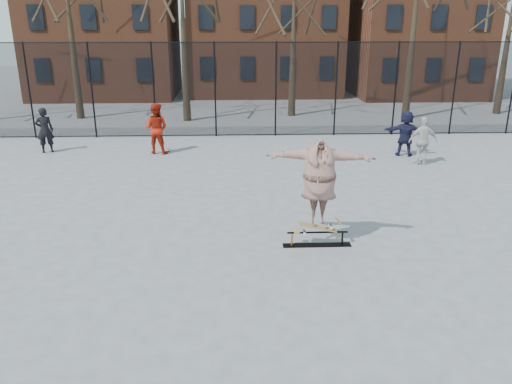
{
  "coord_description": "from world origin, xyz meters",
  "views": [
    {
      "loc": [
        -0.56,
        -8.57,
        4.8
      ],
      "look_at": [
        -0.14,
        1.5,
        1.33
      ],
      "focal_mm": 35.0,
      "sensor_mm": 36.0,
      "label": 1
    }
  ],
  "objects_px": {
    "skate_rail": "(317,240)",
    "bystander_black": "(45,130)",
    "bystander_white": "(423,141)",
    "bystander_navy": "(406,133)",
    "skater": "(319,186)",
    "bystander_red": "(156,128)",
    "skateboard": "(317,229)"
  },
  "relations": [
    {
      "from": "skate_rail",
      "to": "bystander_black",
      "type": "bearing_deg",
      "value": 135.75
    },
    {
      "from": "bystander_black",
      "to": "bystander_white",
      "type": "bearing_deg",
      "value": 154.34
    },
    {
      "from": "bystander_white",
      "to": "bystander_navy",
      "type": "height_order",
      "value": "bystander_navy"
    },
    {
      "from": "skater",
      "to": "bystander_white",
      "type": "relative_size",
      "value": 1.4
    },
    {
      "from": "skate_rail",
      "to": "bystander_white",
      "type": "bearing_deg",
      "value": 54.11
    },
    {
      "from": "skater",
      "to": "bystander_red",
      "type": "xyz_separation_m",
      "value": [
        -4.79,
        8.53,
        -0.45
      ]
    },
    {
      "from": "bystander_navy",
      "to": "bystander_black",
      "type": "bearing_deg",
      "value": 12.09
    },
    {
      "from": "skate_rail",
      "to": "skateboard",
      "type": "distance_m",
      "value": 0.26
    },
    {
      "from": "bystander_white",
      "to": "bystander_navy",
      "type": "bearing_deg",
      "value": -76.92
    },
    {
      "from": "bystander_white",
      "to": "skate_rail",
      "type": "bearing_deg",
      "value": 58.02
    },
    {
      "from": "bystander_red",
      "to": "bystander_black",
      "type": "bearing_deg",
      "value": 9.98
    },
    {
      "from": "skater",
      "to": "bystander_navy",
      "type": "bearing_deg",
      "value": 68.21
    },
    {
      "from": "skater",
      "to": "bystander_navy",
      "type": "xyz_separation_m",
      "value": [
        4.52,
        7.76,
        -0.55
      ]
    },
    {
      "from": "bystander_red",
      "to": "skater",
      "type": "bearing_deg",
      "value": 133.01
    },
    {
      "from": "bystander_red",
      "to": "bystander_navy",
      "type": "height_order",
      "value": "bystander_red"
    },
    {
      "from": "bystander_navy",
      "to": "bystander_red",
      "type": "bearing_deg",
      "value": 11.76
    },
    {
      "from": "skate_rail",
      "to": "skateboard",
      "type": "bearing_deg",
      "value": 180.0
    },
    {
      "from": "bystander_red",
      "to": "bystander_white",
      "type": "bearing_deg",
      "value": -178.27
    },
    {
      "from": "skateboard",
      "to": "bystander_red",
      "type": "relative_size",
      "value": 0.49
    },
    {
      "from": "skater",
      "to": "skateboard",
      "type": "bearing_deg",
      "value": 0.0
    },
    {
      "from": "skater",
      "to": "bystander_white",
      "type": "distance_m",
      "value": 8.06
    },
    {
      "from": "bystander_black",
      "to": "bystander_white",
      "type": "distance_m",
      "value": 13.95
    },
    {
      "from": "skate_rail",
      "to": "bystander_red",
      "type": "xyz_separation_m",
      "value": [
        -4.79,
        8.53,
        0.82
      ]
    },
    {
      "from": "bystander_black",
      "to": "bystander_red",
      "type": "bearing_deg",
      "value": 160.07
    },
    {
      "from": "skater",
      "to": "bystander_red",
      "type": "distance_m",
      "value": 9.8
    },
    {
      "from": "bystander_red",
      "to": "bystander_white",
      "type": "relative_size",
      "value": 1.14
    },
    {
      "from": "skateboard",
      "to": "bystander_black",
      "type": "bearing_deg",
      "value": 135.74
    },
    {
      "from": "skate_rail",
      "to": "skater",
      "type": "distance_m",
      "value": 1.27
    },
    {
      "from": "bystander_red",
      "to": "bystander_navy",
      "type": "bearing_deg",
      "value": -171.05
    },
    {
      "from": "skate_rail",
      "to": "skateboard",
      "type": "xyz_separation_m",
      "value": [
        -0.0,
        0.0,
        0.26
      ]
    },
    {
      "from": "bystander_black",
      "to": "bystander_white",
      "type": "relative_size",
      "value": 1.03
    },
    {
      "from": "skateboard",
      "to": "bystander_navy",
      "type": "xyz_separation_m",
      "value": [
        4.52,
        7.76,
        0.46
      ]
    }
  ]
}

